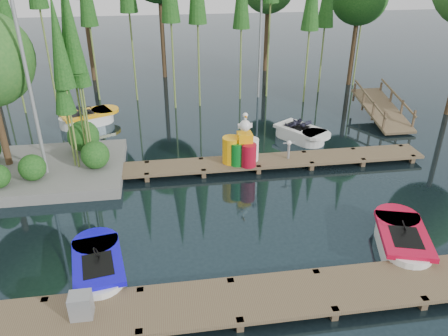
{
  "coord_description": "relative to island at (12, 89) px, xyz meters",
  "views": [
    {
      "loc": [
        -1.37,
        -11.9,
        7.47
      ],
      "look_at": [
        0.5,
        0.5,
        1.1
      ],
      "focal_mm": 35.0,
      "sensor_mm": 36.0,
      "label": 1
    }
  ],
  "objects": [
    {
      "name": "far_dock",
      "position": [
        7.3,
        -0.79,
        -2.95
      ],
      "size": [
        15.0,
        1.2,
        0.5
      ],
      "color": "brown",
      "rests_on": "ground"
    },
    {
      "name": "ground_plane",
      "position": [
        6.3,
        -3.29,
        -3.18
      ],
      "size": [
        90.0,
        90.0,
        0.0
      ],
      "primitive_type": "plane",
      "color": "#1A2B32"
    },
    {
      "name": "lamp_island",
      "position": [
        0.8,
        -0.79,
        1.08
      ],
      "size": [
        0.3,
        0.3,
        7.25
      ],
      "color": "gray",
      "rests_on": "ground"
    },
    {
      "name": "boat_yellow_far",
      "position": [
        1.48,
        4.83,
        -2.89
      ],
      "size": [
        3.08,
        2.33,
        1.41
      ],
      "rotation": [
        0.0,
        0.0,
        0.09
      ],
      "color": "white",
      "rests_on": "ground"
    },
    {
      "name": "seagull_post",
      "position": [
        9.56,
        -0.79,
        -2.39
      ],
      "size": [
        0.45,
        0.25,
        0.73
      ],
      "color": "gray",
      "rests_on": "far_dock"
    },
    {
      "name": "near_dock",
      "position": [
        6.3,
        -7.79,
        -2.95
      ],
      "size": [
        18.0,
        1.5,
        0.5
      ],
      "color": "brown",
      "rests_on": "ground"
    },
    {
      "name": "utility_cabinet",
      "position": [
        2.93,
        -7.79,
        -2.59
      ],
      "size": [
        0.47,
        0.4,
        0.58
      ],
      "primitive_type": "cube",
      "color": "gray",
      "rests_on": "near_dock"
    },
    {
      "name": "ramp",
      "position": [
        15.3,
        3.21,
        -2.6
      ],
      "size": [
        1.5,
        3.94,
        1.49
      ],
      "color": "brown",
      "rests_on": "ground"
    },
    {
      "name": "boat_white_far",
      "position": [
        10.8,
        1.56,
        -2.9
      ],
      "size": [
        2.44,
        2.85,
        1.25
      ],
      "rotation": [
        0.0,
        0.0,
        -0.29
      ],
      "color": "white",
      "rests_on": "ground"
    },
    {
      "name": "boat_red",
      "position": [
        11.21,
        -6.26,
        -2.92
      ],
      "size": [
        1.99,
        2.99,
        0.92
      ],
      "rotation": [
        0.0,
        0.0,
        -0.3
      ],
      "color": "white",
      "rests_on": "ground"
    },
    {
      "name": "island",
      "position": [
        0.0,
        0.0,
        0.0
      ],
      "size": [
        6.2,
        4.2,
        6.75
      ],
      "color": "slate",
      "rests_on": "ground"
    },
    {
      "name": "boat_blue",
      "position": [
        3.1,
        -6.17,
        -2.93
      ],
      "size": [
        1.61,
        2.8,
        0.89
      ],
      "rotation": [
        0.0,
        0.0,
        0.17
      ],
      "color": "white",
      "rests_on": "ground"
    },
    {
      "name": "lamp_rear",
      "position": [
        10.3,
        7.71,
        1.08
      ],
      "size": [
        0.3,
        0.3,
        7.25
      ],
      "color": "gray",
      "rests_on": "ground"
    },
    {
      "name": "drum_cluster",
      "position": [
        7.87,
        -0.94,
        -2.31
      ],
      "size": [
        1.13,
        1.04,
        1.95
      ],
      "color": "#0C6C1E",
      "rests_on": "far_dock"
    },
    {
      "name": "yellow_barrel",
      "position": [
        7.37,
        -0.79,
        -2.39
      ],
      "size": [
        0.66,
        0.66,
        0.99
      ],
      "primitive_type": "cylinder",
      "color": "#FFAB0D",
      "rests_on": "far_dock"
    }
  ]
}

